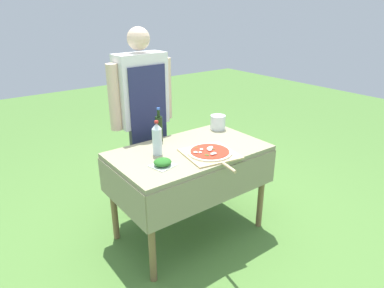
{
  "coord_description": "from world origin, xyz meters",
  "views": [
    {
      "loc": [
        -1.48,
        -1.98,
        1.82
      ],
      "look_at": [
        0.03,
        0.0,
        0.81
      ],
      "focal_mm": 32.0,
      "sensor_mm": 36.0,
      "label": 1
    }
  ],
  "objects_px": {
    "pizza_on_peel": "(210,153)",
    "water_bottle": "(157,139)",
    "mixing_tub": "(218,122)",
    "person_cook": "(142,108)",
    "oil_bottle": "(159,128)",
    "herb_container": "(163,163)",
    "prep_table": "(189,162)"
  },
  "relations": [
    {
      "from": "prep_table",
      "to": "water_bottle",
      "type": "xyz_separation_m",
      "value": [
        -0.25,
        0.07,
        0.24
      ]
    },
    {
      "from": "prep_table",
      "to": "water_bottle",
      "type": "distance_m",
      "value": 0.35
    },
    {
      "from": "person_cook",
      "to": "mixing_tub",
      "type": "height_order",
      "value": "person_cook"
    },
    {
      "from": "prep_table",
      "to": "water_bottle",
      "type": "relative_size",
      "value": 4.57
    },
    {
      "from": "water_bottle",
      "to": "prep_table",
      "type": "bearing_deg",
      "value": -16.1
    },
    {
      "from": "prep_table",
      "to": "person_cook",
      "type": "bearing_deg",
      "value": 95.61
    },
    {
      "from": "oil_bottle",
      "to": "prep_table",
      "type": "bearing_deg",
      "value": -74.19
    },
    {
      "from": "prep_table",
      "to": "oil_bottle",
      "type": "xyz_separation_m",
      "value": [
        -0.09,
        0.3,
        0.22
      ]
    },
    {
      "from": "person_cook",
      "to": "oil_bottle",
      "type": "relative_size",
      "value": 5.84
    },
    {
      "from": "prep_table",
      "to": "pizza_on_peel",
      "type": "bearing_deg",
      "value": -69.91
    },
    {
      "from": "herb_container",
      "to": "mixing_tub",
      "type": "bearing_deg",
      "value": 23.42
    },
    {
      "from": "prep_table",
      "to": "pizza_on_peel",
      "type": "height_order",
      "value": "pizza_on_peel"
    },
    {
      "from": "water_bottle",
      "to": "person_cook",
      "type": "bearing_deg",
      "value": 70.92
    },
    {
      "from": "person_cook",
      "to": "mixing_tub",
      "type": "relative_size",
      "value": 12.17
    },
    {
      "from": "person_cook",
      "to": "water_bottle",
      "type": "relative_size",
      "value": 6.23
    },
    {
      "from": "person_cook",
      "to": "herb_container",
      "type": "height_order",
      "value": "person_cook"
    },
    {
      "from": "prep_table",
      "to": "herb_container",
      "type": "bearing_deg",
      "value": -158.91
    },
    {
      "from": "oil_bottle",
      "to": "mixing_tub",
      "type": "relative_size",
      "value": 2.08
    },
    {
      "from": "prep_table",
      "to": "herb_container",
      "type": "height_order",
      "value": "herb_container"
    },
    {
      "from": "person_cook",
      "to": "oil_bottle",
      "type": "height_order",
      "value": "person_cook"
    },
    {
      "from": "person_cook",
      "to": "pizza_on_peel",
      "type": "height_order",
      "value": "person_cook"
    },
    {
      "from": "pizza_on_peel",
      "to": "herb_container",
      "type": "relative_size",
      "value": 3.17
    },
    {
      "from": "prep_table",
      "to": "oil_bottle",
      "type": "bearing_deg",
      "value": 105.81
    },
    {
      "from": "oil_bottle",
      "to": "water_bottle",
      "type": "distance_m",
      "value": 0.28
    },
    {
      "from": "person_cook",
      "to": "oil_bottle",
      "type": "bearing_deg",
      "value": 82.52
    },
    {
      "from": "prep_table",
      "to": "person_cook",
      "type": "distance_m",
      "value": 0.69
    },
    {
      "from": "pizza_on_peel",
      "to": "water_bottle",
      "type": "height_order",
      "value": "water_bottle"
    },
    {
      "from": "pizza_on_peel",
      "to": "water_bottle",
      "type": "bearing_deg",
      "value": 151.63
    },
    {
      "from": "pizza_on_peel",
      "to": "mixing_tub",
      "type": "relative_size",
      "value": 4.11
    },
    {
      "from": "prep_table",
      "to": "pizza_on_peel",
      "type": "relative_size",
      "value": 2.17
    },
    {
      "from": "person_cook",
      "to": "water_bottle",
      "type": "height_order",
      "value": "person_cook"
    },
    {
      "from": "water_bottle",
      "to": "herb_container",
      "type": "distance_m",
      "value": 0.24
    }
  ]
}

